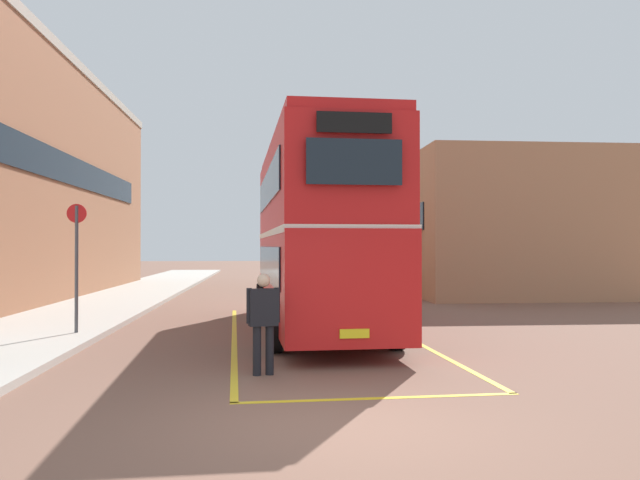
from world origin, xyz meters
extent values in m
plane|color=brown|center=(0.00, 14.40, 0.00)|extent=(135.60, 135.60, 0.00)
cube|color=#B2ADA3|center=(-6.50, 16.80, 0.07)|extent=(4.00, 57.60, 0.14)
cube|color=#19232D|center=(-8.07, 18.39, 5.00)|extent=(0.06, 18.14, 1.10)
cube|color=#A89E8E|center=(-11.29, 18.39, 9.27)|extent=(6.51, 23.98, 0.36)
cube|color=#AD7A56|center=(9.97, 21.97, 3.03)|extent=(8.94, 13.46, 6.07)
cube|color=#19232D|center=(5.47, 21.97, 3.34)|extent=(0.06, 10.23, 1.10)
cylinder|color=black|center=(-0.88, 11.59, 0.50)|extent=(0.33, 1.01, 1.00)
cylinder|color=black|center=(1.61, 11.71, 0.50)|extent=(0.33, 1.01, 1.00)
cylinder|color=black|center=(-0.57, 5.19, 0.50)|extent=(0.33, 1.01, 1.00)
cylinder|color=black|center=(1.92, 5.31, 0.50)|extent=(0.33, 1.01, 1.00)
cube|color=red|center=(0.52, 8.45, 1.40)|extent=(2.91, 10.44, 2.10)
cube|color=red|center=(0.52, 8.45, 3.50)|extent=(2.90, 10.23, 2.10)
cube|color=red|center=(0.52, 8.45, 4.65)|extent=(2.80, 10.12, 0.20)
cube|color=white|center=(0.52, 8.45, 2.45)|extent=(2.93, 10.34, 0.14)
cube|color=#19232D|center=(-0.70, 8.39, 1.70)|extent=(0.44, 8.47, 0.84)
cube|color=#19232D|center=(-0.70, 8.39, 3.60)|extent=(0.44, 8.47, 0.84)
cube|color=#19232D|center=(1.74, 8.51, 1.70)|extent=(0.44, 8.47, 0.84)
cube|color=#19232D|center=(1.74, 8.51, 3.60)|extent=(0.44, 8.47, 0.84)
cube|color=#19232D|center=(0.77, 3.27, 3.60)|extent=(1.69, 0.12, 0.80)
cube|color=black|center=(0.77, 3.27, 4.28)|extent=(1.33, 0.10, 0.36)
cube|color=#19232D|center=(0.27, 13.63, 1.80)|extent=(1.93, 0.13, 1.00)
cube|color=yellow|center=(0.77, 3.27, 0.63)|extent=(0.52, 0.06, 0.16)
cylinder|color=black|center=(2.66, 27.83, 0.46)|extent=(0.31, 0.93, 0.92)
cylinder|color=black|center=(5.06, 27.70, 0.46)|extent=(0.31, 0.93, 0.92)
cylinder|color=black|center=(2.36, 22.46, 0.46)|extent=(0.31, 0.93, 0.92)
cylinder|color=black|center=(4.76, 22.32, 0.46)|extent=(0.31, 0.93, 0.92)
cube|color=#1E512D|center=(3.71, 25.08, 1.60)|extent=(2.82, 9.08, 2.60)
cube|color=silver|center=(3.71, 25.08, 2.96)|extent=(2.66, 8.72, 0.12)
cube|color=#19232D|center=(2.53, 25.14, 1.95)|extent=(0.43, 7.16, 0.96)
cube|color=#19232D|center=(4.89, 25.01, 1.95)|extent=(0.43, 7.16, 0.96)
cube|color=#19232D|center=(3.96, 29.57, 1.90)|extent=(1.85, 0.14, 1.10)
cylinder|color=black|center=(-0.69, 3.02, 0.41)|extent=(0.14, 0.14, 0.82)
cylinder|color=black|center=(-0.90, 2.98, 0.41)|extent=(0.14, 0.14, 0.82)
cube|color=black|center=(-0.80, 3.00, 1.12)|extent=(0.51, 0.32, 0.61)
cylinder|color=black|center=(-0.56, 3.05, 1.15)|extent=(0.09, 0.09, 0.58)
cylinder|color=black|center=(-1.03, 2.95, 1.15)|extent=(0.09, 0.09, 0.58)
sphere|color=beige|center=(-0.79, 2.98, 1.57)|extent=(0.22, 0.22, 0.22)
cylinder|color=#4C4C51|center=(-5.12, 7.48, 1.61)|extent=(0.08, 0.08, 2.94)
cylinder|color=red|center=(-5.12, 7.48, 2.90)|extent=(0.44, 0.07, 0.44)
cube|color=gold|center=(-1.48, 7.32, 0.00)|extent=(0.72, 12.33, 0.01)
cube|color=gold|center=(2.52, 7.52, 0.00)|extent=(0.72, 12.33, 0.01)
cube|color=gold|center=(0.82, 1.26, 0.00)|extent=(4.13, 0.32, 0.01)
camera|label=1|loc=(-0.76, -7.46, 2.14)|focal=35.23mm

